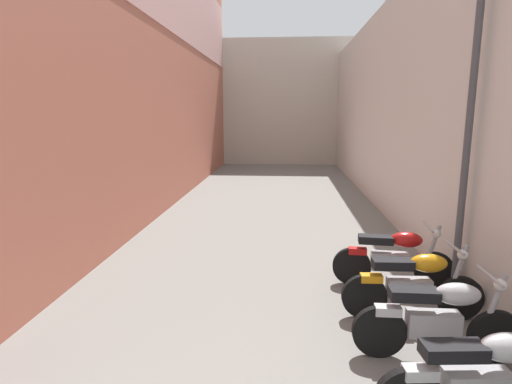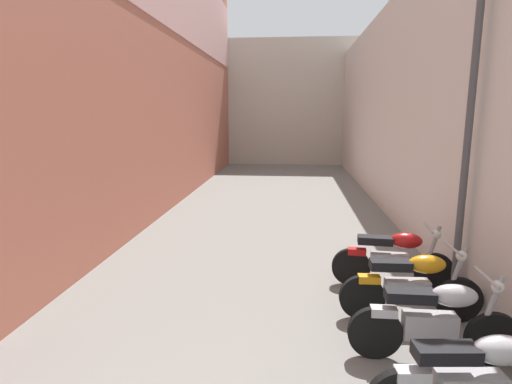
{
  "view_description": "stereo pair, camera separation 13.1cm",
  "coord_description": "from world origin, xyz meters",
  "px_view_note": "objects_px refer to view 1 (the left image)",
  "views": [
    {
      "loc": [
        0.36,
        -0.19,
        2.7
      ],
      "look_at": [
        -0.17,
        6.98,
        1.32
      ],
      "focal_mm": 29.04,
      "sensor_mm": 36.0,
      "label": 1
    },
    {
      "loc": [
        0.49,
        -0.18,
        2.7
      ],
      "look_at": [
        -0.17,
        6.98,
        1.32
      ],
      "focal_mm": 29.04,
      "sensor_mm": 36.0,
      "label": 2
    }
  ],
  "objects_px": {
    "street_lamp": "(465,100)",
    "motorcycle_third": "(485,378)",
    "motorcycle_fifth": "(414,283)",
    "motorcycle_sixth": "(394,256)",
    "motorcycle_fourth": "(439,317)"
  },
  "relations": [
    {
      "from": "motorcycle_third",
      "to": "motorcycle_fifth",
      "type": "distance_m",
      "value": 1.99
    },
    {
      "from": "motorcycle_fourth",
      "to": "motorcycle_sixth",
      "type": "height_order",
      "value": "same"
    },
    {
      "from": "motorcycle_fourth",
      "to": "motorcycle_fifth",
      "type": "distance_m",
      "value": 0.93
    },
    {
      "from": "motorcycle_fourth",
      "to": "motorcycle_sixth",
      "type": "relative_size",
      "value": 1.0
    },
    {
      "from": "motorcycle_third",
      "to": "motorcycle_sixth",
      "type": "relative_size",
      "value": 1.0
    },
    {
      "from": "street_lamp",
      "to": "motorcycle_fourth",
      "type": "bearing_deg",
      "value": -113.83
    },
    {
      "from": "motorcycle_fifth",
      "to": "street_lamp",
      "type": "bearing_deg",
      "value": 43.18
    },
    {
      "from": "motorcycle_fourth",
      "to": "motorcycle_fifth",
      "type": "relative_size",
      "value": 1.0
    },
    {
      "from": "motorcycle_sixth",
      "to": "motorcycle_third",
      "type": "bearing_deg",
      "value": -90.0
    },
    {
      "from": "motorcycle_sixth",
      "to": "street_lamp",
      "type": "distance_m",
      "value": 2.5
    },
    {
      "from": "motorcycle_third",
      "to": "motorcycle_sixth",
      "type": "distance_m",
      "value": 3.02
    },
    {
      "from": "motorcycle_sixth",
      "to": "motorcycle_fifth",
      "type": "bearing_deg",
      "value": -90.0
    },
    {
      "from": "street_lamp",
      "to": "motorcycle_third",
      "type": "bearing_deg",
      "value": -104.87
    },
    {
      "from": "motorcycle_third",
      "to": "motorcycle_fourth",
      "type": "xyz_separation_m",
      "value": [
        0.0,
        1.06,
        0.0
      ]
    },
    {
      "from": "motorcycle_fourth",
      "to": "street_lamp",
      "type": "bearing_deg",
      "value": 66.17
    }
  ]
}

